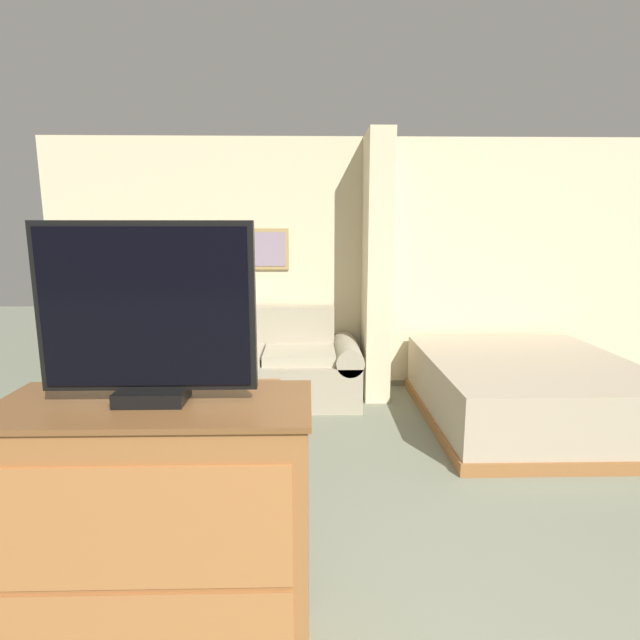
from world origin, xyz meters
The scene contains 9 objects.
wall_back centered at (0.00, 4.35, 1.29)m, with size 6.51×0.16×2.60m.
wall_partition_pillar centered at (0.11, 4.01, 1.30)m, with size 0.24×0.58×2.60m.
couch centered at (-1.00, 3.87, 0.33)m, with size 1.90×0.84×0.90m.
coffee_table centered at (-1.10, 2.88, 0.38)m, with size 0.59×0.44×0.45m.
side_table centered at (-2.12, 3.88, 0.47)m, with size 0.48×0.48×0.55m.
table_lamp centered at (-2.12, 3.88, 0.81)m, with size 0.30×0.30×0.37m.
tv_dresser centered at (-1.11, 0.76, 0.55)m, with size 1.12×0.49×1.09m.
tv centered at (-1.11, 0.76, 1.41)m, with size 0.74×0.16×0.63m.
bed centered at (1.36, 3.25, 0.29)m, with size 1.76×2.01×0.57m.
Camera 1 is at (-0.56, -0.93, 1.70)m, focal length 28.00 mm.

